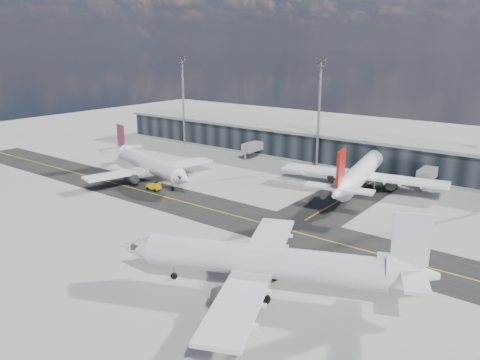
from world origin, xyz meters
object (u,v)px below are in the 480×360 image
(service_van, at_px, (387,181))
(airliner_near, at_px, (268,262))
(airliner_af, at_px, (148,164))
(airliner_redtail, at_px, (361,173))
(baggage_tug, at_px, (155,186))

(service_van, bearing_deg, airliner_near, -117.99)
(airliner_af, bearing_deg, service_van, 138.51)
(airliner_redtail, distance_m, service_van, 10.48)
(baggage_tug, relative_size, service_van, 0.72)
(airliner_redtail, xyz_separation_m, baggage_tug, (-37.56, -28.33, -3.27))
(airliner_near, bearing_deg, service_van, -17.35)
(airliner_af, relative_size, service_van, 7.85)
(baggage_tug, distance_m, service_van, 55.30)
(airliner_near, bearing_deg, airliner_redtail, -13.11)
(service_van, bearing_deg, airliner_af, 179.19)
(airliner_near, distance_m, baggage_tug, 51.46)
(airliner_af, bearing_deg, baggage_tug, 70.83)
(airliner_near, distance_m, service_van, 60.32)
(airliner_near, bearing_deg, baggage_tug, 41.43)
(airliner_af, distance_m, service_van, 58.54)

